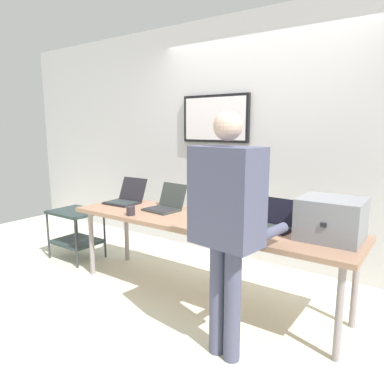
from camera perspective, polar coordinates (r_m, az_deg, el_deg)
ground at (r=3.40m, az=1.75°, el=-16.66°), size 8.00×8.00×0.04m
back_wall at (r=4.03m, az=10.69°, el=8.11°), size 8.00×0.11×2.75m
workbench at (r=3.15m, az=1.82°, el=-5.36°), size 2.65×0.70×0.72m
equipment_box at (r=2.76m, az=21.47°, el=-4.03°), size 0.44×0.41×0.30m
laptop_station_0 at (r=3.88m, az=-10.53°, el=-0.87°), size 0.35×0.38×0.26m
laptop_station_1 at (r=3.50m, az=-4.25°, el=-1.96°), size 0.35×0.36×0.25m
laptop_station_2 at (r=3.18m, az=3.70°, el=-3.18°), size 0.34×0.31×0.26m
laptop_station_3 at (r=2.95m, az=13.29°, el=-4.67°), size 0.33×0.34×0.22m
person at (r=2.26m, az=5.68°, el=-3.63°), size 0.49×0.63×1.62m
coffee_mug at (r=3.33m, az=-9.81°, el=-3.00°), size 0.08×0.08×0.08m
paper_sheet at (r=2.86m, az=4.63°, el=-5.98°), size 0.29×0.35×0.00m
storage_cart at (r=4.39m, az=-18.13°, el=-5.32°), size 0.56×0.44×0.57m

